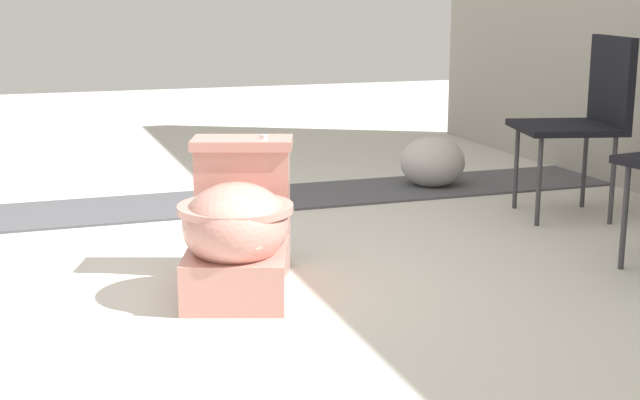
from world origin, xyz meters
TOP-DOWN VIEW (x-y plane):
  - ground_plane at (0.00, 0.00)m, footprint 14.00×14.00m
  - gravel_strip at (-1.29, 0.50)m, footprint 0.56×8.00m
  - toilet at (0.05, 0.24)m, footprint 0.72×0.55m
  - folding_chair_left at (-0.49, 2.03)m, footprint 0.53×0.53m
  - boulder_near at (-1.30, 1.64)m, footprint 0.41×0.42m

SIDE VIEW (x-z plane):
  - ground_plane at x=0.00m, z-range 0.00..0.00m
  - gravel_strip at x=-1.29m, z-range 0.00..0.01m
  - boulder_near at x=-1.30m, z-range 0.00..0.28m
  - toilet at x=0.05m, z-range -0.04..0.48m
  - folding_chair_left at x=-0.49m, z-range 0.09..0.93m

